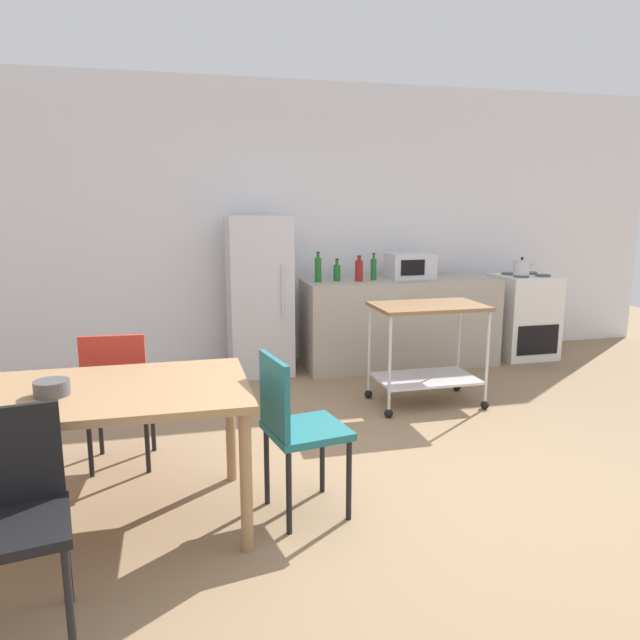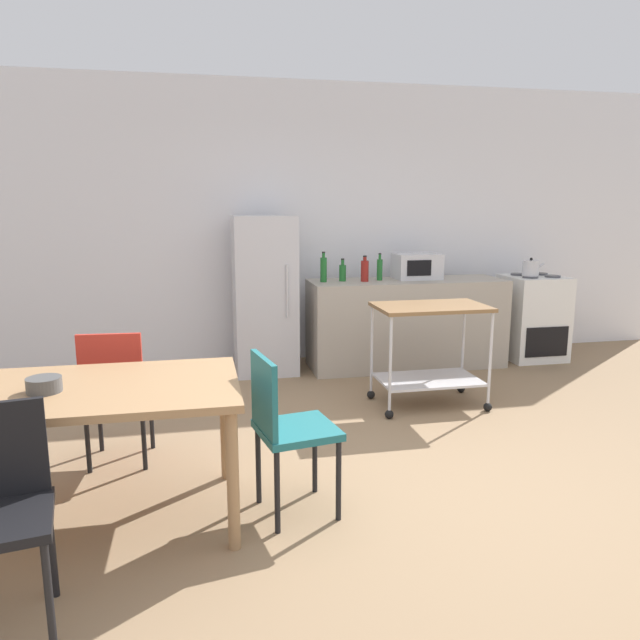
% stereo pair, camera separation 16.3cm
% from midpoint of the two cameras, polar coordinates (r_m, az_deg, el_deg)
% --- Properties ---
extents(ground_plane, '(12.00, 12.00, 0.00)m').
position_cam_midpoint_polar(ground_plane, '(3.70, 10.02, -15.65)').
color(ground_plane, '#8C7051').
extents(back_wall, '(8.40, 0.12, 2.90)m').
position_cam_midpoint_polar(back_wall, '(6.39, -0.28, 9.23)').
color(back_wall, white).
rests_on(back_wall, ground_plane).
extents(kitchen_counter, '(2.00, 0.64, 0.90)m').
position_cam_midpoint_polar(kitchen_counter, '(6.18, 9.05, -0.31)').
color(kitchen_counter, '#A89E8E').
rests_on(kitchen_counter, ground_plane).
extents(dining_table, '(1.50, 0.90, 0.75)m').
position_cam_midpoint_polar(dining_table, '(3.23, -19.95, -7.40)').
color(dining_table, '#A37A51').
rests_on(dining_table, ground_plane).
extents(chair_red, '(0.43, 0.43, 0.89)m').
position_cam_midpoint_polar(chair_red, '(3.95, -17.96, -6.20)').
color(chair_red, '#B72D23').
rests_on(chair_red, ground_plane).
extents(chair_teal, '(0.47, 0.47, 0.89)m').
position_cam_midpoint_polar(chair_teal, '(3.18, -1.88, -9.90)').
color(chair_teal, '#1E666B').
rests_on(chair_teal, ground_plane).
extents(stove_oven, '(0.60, 0.61, 0.92)m').
position_cam_midpoint_polar(stove_oven, '(6.84, 20.43, 0.24)').
color(stove_oven, white).
rests_on(stove_oven, ground_plane).
extents(refrigerator, '(0.60, 0.63, 1.55)m').
position_cam_midpoint_polar(refrigerator, '(5.87, -4.57, 2.42)').
color(refrigerator, silver).
rests_on(refrigerator, ground_plane).
extents(kitchen_cart, '(0.91, 0.57, 0.85)m').
position_cam_midpoint_polar(kitchen_cart, '(4.97, 11.46, -1.74)').
color(kitchen_cart, brown).
rests_on(kitchen_cart, ground_plane).
extents(bottle_soda, '(0.06, 0.06, 0.30)m').
position_cam_midpoint_polar(bottle_soda, '(5.86, 1.14, 4.93)').
color(bottle_soda, '#1E6628').
rests_on(bottle_soda, kitchen_counter).
extents(bottle_vinegar, '(0.07, 0.07, 0.23)m').
position_cam_midpoint_polar(bottle_vinegar, '(5.94, 2.98, 4.62)').
color(bottle_vinegar, '#1E6628').
rests_on(bottle_vinegar, kitchen_counter).
extents(bottle_sesame_oil, '(0.08, 0.08, 0.26)m').
position_cam_midpoint_polar(bottle_sesame_oil, '(5.92, 5.12, 4.78)').
color(bottle_sesame_oil, maroon).
rests_on(bottle_sesame_oil, kitchen_counter).
extents(bottle_soy_sauce, '(0.06, 0.06, 0.27)m').
position_cam_midpoint_polar(bottle_soy_sauce, '(6.03, 6.54, 4.90)').
color(bottle_soy_sauce, '#1E6628').
rests_on(bottle_soy_sauce, kitchen_counter).
extents(microwave, '(0.46, 0.35, 0.26)m').
position_cam_midpoint_polar(microwave, '(6.21, 10.06, 5.13)').
color(microwave, silver).
rests_on(microwave, kitchen_counter).
extents(fruit_bowl, '(0.17, 0.17, 0.07)m').
position_cam_midpoint_polar(fruit_bowl, '(3.18, -23.73, -5.75)').
color(fruit_bowl, '#4C4C4C').
rests_on(fruit_bowl, dining_table).
extents(kettle, '(0.24, 0.17, 0.19)m').
position_cam_midpoint_polar(kettle, '(6.62, 20.32, 4.72)').
color(kettle, silver).
rests_on(kettle, stove_oven).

